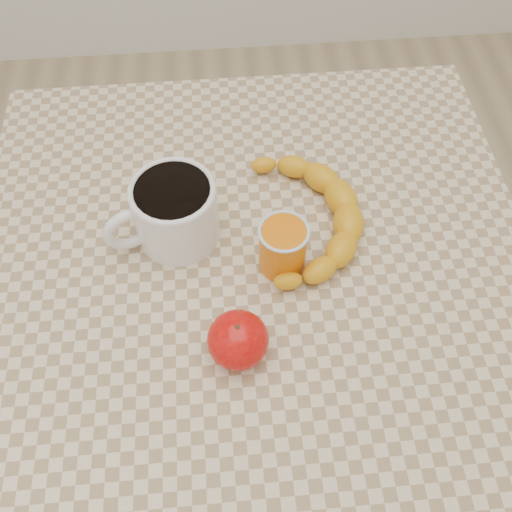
{
  "coord_description": "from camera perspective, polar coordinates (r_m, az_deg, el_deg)",
  "views": [
    {
      "loc": [
        -0.04,
        -0.43,
        1.43
      ],
      "look_at": [
        0.0,
        0.0,
        0.77
      ],
      "focal_mm": 40.0,
      "sensor_mm": 36.0,
      "label": 1
    }
  ],
  "objects": [
    {
      "name": "coffee_mug",
      "position": [
        0.8,
        -8.29,
        4.5
      ],
      "size": [
        0.18,
        0.15,
        0.1
      ],
      "color": "white",
      "rests_on": "table"
    },
    {
      "name": "table",
      "position": [
        0.88,
        -0.0,
        -3.81
      ],
      "size": [
        0.8,
        0.8,
        0.75
      ],
      "color": "beige",
      "rests_on": "ground"
    },
    {
      "name": "banana",
      "position": [
        0.83,
        4.97,
        3.89
      ],
      "size": [
        0.26,
        0.33,
        0.05
      ],
      "primitive_type": null,
      "rotation": [
        0.0,
        0.0,
        -0.11
      ],
      "color": "orange",
      "rests_on": "table"
    },
    {
      "name": "orange_juice_glass",
      "position": [
        0.77,
        2.7,
        0.91
      ],
      "size": [
        0.07,
        0.07,
        0.08
      ],
      "color": "#DB6706",
      "rests_on": "table"
    },
    {
      "name": "apple",
      "position": [
        0.71,
        -1.82,
        -8.38
      ],
      "size": [
        0.08,
        0.08,
        0.07
      ],
      "color": "#A30508",
      "rests_on": "table"
    },
    {
      "name": "ground",
      "position": [
        1.49,
        -0.0,
        -16.53
      ],
      "size": [
        3.0,
        3.0,
        0.0
      ],
      "primitive_type": "plane",
      "color": "tan",
      "rests_on": "ground"
    }
  ]
}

